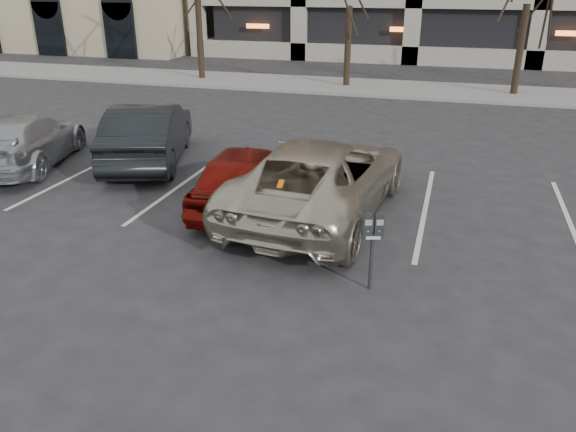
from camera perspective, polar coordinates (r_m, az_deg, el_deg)
ground at (r=10.16m, az=4.97°, el=-3.17°), size 140.00×140.00×0.00m
sidewalk at (r=25.41m, az=12.73°, el=12.40°), size 80.00×4.00×0.12m
stall_lines at (r=12.51m, az=0.91°, el=2.09°), size 16.90×5.20×0.00m
parking_meter at (r=8.48m, az=8.62°, el=-1.70°), size 0.34×0.21×1.25m
suv_silver at (r=11.33m, az=3.25°, el=3.95°), size 3.02×5.80×1.56m
car_red at (r=11.79m, az=-4.28°, el=4.11°), size 1.85×4.02×1.34m
car_dark at (r=15.12m, az=-13.98°, el=8.16°), size 3.10×4.99×1.55m
car_silver at (r=15.91m, az=-25.15°, el=6.97°), size 3.15×4.94×1.33m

